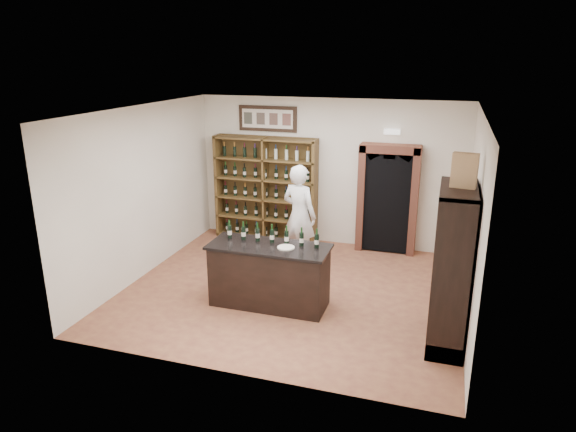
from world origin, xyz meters
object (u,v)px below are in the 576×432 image
(counter_bottle_0, at_px, (230,231))
(side_cabinet, at_px, (452,292))
(shopkeeper, at_px, (299,215))
(wine_crate, at_px, (465,171))
(tasting_counter, at_px, (269,276))
(wine_shelf, at_px, (266,189))

(counter_bottle_0, distance_m, side_cabinet, 3.49)
(counter_bottle_0, height_order, shopkeeper, shopkeeper)
(counter_bottle_0, distance_m, wine_crate, 3.71)
(tasting_counter, height_order, wine_crate, wine_crate)
(shopkeeper, height_order, wine_crate, wine_crate)
(side_cabinet, relative_size, wine_crate, 4.95)
(wine_shelf, xyz_separation_m, counter_bottle_0, (0.38, -2.79, 0.01))
(tasting_counter, xyz_separation_m, counter_bottle_0, (-0.72, 0.14, 0.61))
(tasting_counter, bearing_deg, side_cabinet, -6.28)
(shopkeeper, bearing_deg, counter_bottle_0, 85.37)
(side_cabinet, bearing_deg, wine_shelf, 139.79)
(wine_crate, bearing_deg, tasting_counter, -176.69)
(wine_shelf, relative_size, wine_crate, 4.95)
(counter_bottle_0, relative_size, shopkeeper, 0.16)
(shopkeeper, bearing_deg, tasting_counter, 109.62)
(wine_shelf, height_order, wine_crate, wine_crate)
(shopkeeper, bearing_deg, wine_crate, 162.28)
(counter_bottle_0, distance_m, shopkeeper, 1.76)
(counter_bottle_0, height_order, wine_crate, wine_crate)
(wine_shelf, xyz_separation_m, wine_crate, (3.82, -3.22, 1.32))
(side_cabinet, height_order, shopkeeper, side_cabinet)
(counter_bottle_0, bearing_deg, wine_shelf, 97.76)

